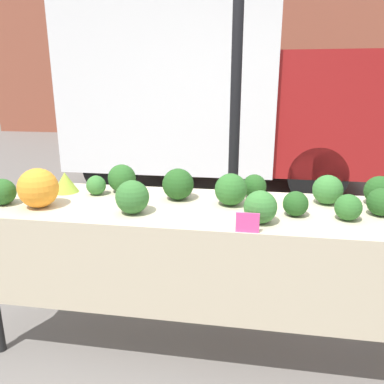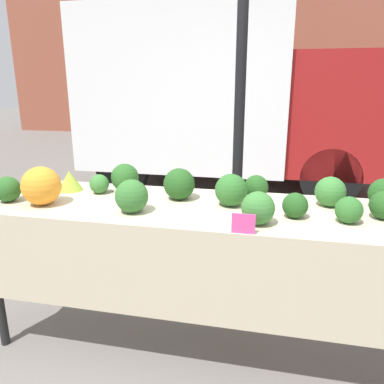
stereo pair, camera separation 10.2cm
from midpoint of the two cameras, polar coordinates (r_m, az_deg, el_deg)
The scene contains 21 objects.
ground_plane at distance 2.49m, azimuth -1.26°, elevation -21.24°, with size 40.00×40.00×0.00m, color slate.
building_facade at distance 11.72m, azimuth 8.05°, elevation 22.48°, with size 16.00×0.60×5.68m.
tent_pole at distance 2.52m, azimuth 5.41°, elevation 12.07°, with size 0.07×0.07×2.68m.
parked_truck at distance 5.83m, azimuth 2.58°, elevation 14.26°, with size 4.30×2.19×2.51m.
market_table at distance 2.07m, azimuth -1.72°, elevation -5.64°, with size 2.30×0.71×0.86m.
orange_cauliflower at distance 2.22m, azimuth -23.63°, elevation 0.55°, with size 0.22×0.22×0.22m.
romanesco_head at distance 2.48m, azimuth -19.87°, elevation 1.40°, with size 0.16×0.16×0.13m.
broccoli_head_0 at distance 2.38m, azimuth -11.85°, elevation 2.04°, with size 0.17×0.17×0.17m.
broccoli_head_1 at distance 1.83m, azimuth 8.81°, elevation -2.29°, with size 0.16×0.16×0.16m.
broccoli_head_2 at distance 2.37m, azimuth -28.05°, elevation 0.01°, with size 0.15×0.15×0.15m.
broccoli_head_3 at distance 2.24m, azimuth 8.20°, elevation 0.88°, with size 0.14×0.14×0.14m.
broccoli_head_4 at distance 2.08m, azimuth 4.54°, elevation 0.37°, with size 0.18×0.18×0.18m.
broccoli_head_5 at distance 2.12m, azimuth 25.69°, elevation -1.39°, with size 0.14×0.14×0.14m.
broccoli_head_6 at distance 2.21m, azimuth 18.74°, elevation 0.32°, with size 0.17×0.17×0.17m.
broccoli_head_7 at distance 2.37m, azimuth -15.61°, elevation 0.99°, with size 0.12×0.12×0.12m.
broccoli_head_8 at distance 1.99m, azimuth 21.36°, elevation -2.21°, with size 0.13×0.13×0.13m.
broccoli_head_9 at distance 1.98m, azimuth -10.55°, elevation -0.77°, with size 0.18×0.18×0.18m.
broccoli_head_10 at distance 2.30m, azimuth 25.54°, elevation 0.16°, with size 0.16×0.16×0.16m.
broccoli_head_11 at distance 1.97m, azimuth 14.08°, elevation -1.76°, with size 0.13×0.13×0.13m.
broccoli_head_12 at distance 2.18m, azimuth -3.48°, elevation 1.19°, with size 0.18×0.18×0.18m.
price_sign at distance 1.72m, azimuth 6.77°, elevation -4.68°, with size 0.11×0.01×0.09m.
Camera 1 is at (0.32, -1.96, 1.51)m, focal length 35.00 mm.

